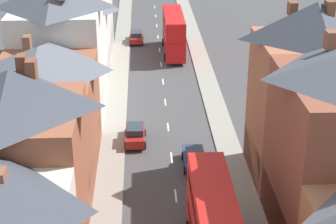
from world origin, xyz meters
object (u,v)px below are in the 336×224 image
object	(u,v)px
car_parked_left_a	(194,158)
double_decker_bus_mid_street	(174,33)
car_near_silver	(136,37)
car_parked_left_b	(135,134)

from	to	relation	value
car_parked_left_a	double_decker_bus_mid_street	bearing A→B (deg)	90.02
car_near_silver	car_parked_left_b	bearing A→B (deg)	-90.00
car_near_silver	car_parked_left_a	world-z (taller)	car_parked_left_a
double_decker_bus_mid_street	car_near_silver	distance (m)	7.36
car_near_silver	car_parked_left_a	distance (m)	35.45
car_parked_left_b	car_near_silver	bearing A→B (deg)	90.00
double_decker_bus_mid_street	car_parked_left_a	world-z (taller)	double_decker_bus_mid_street
double_decker_bus_mid_street	car_parked_left_a	bearing A→B (deg)	-89.98
car_parked_left_a	car_parked_left_b	size ratio (longest dim) A/B	0.97
car_near_silver	car_parked_left_a	size ratio (longest dim) A/B	1.10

